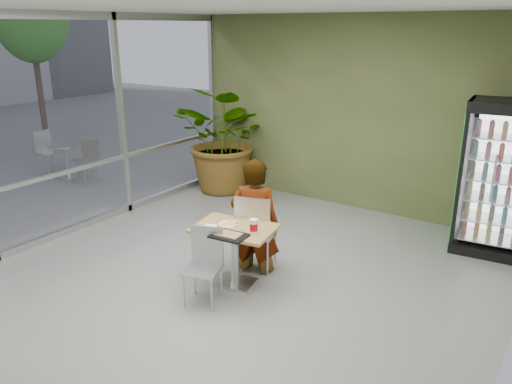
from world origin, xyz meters
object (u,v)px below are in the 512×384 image
seated_woman (255,226)px  cafeteria_tray (229,236)px  soda_cup (254,226)px  potted_plant (226,139)px  beverage_fridge (497,179)px  chair_far (255,227)px  dining_table (235,244)px  chair_near (205,259)px

seated_woman → cafeteria_tray: (0.16, -0.75, 0.18)m
soda_cup → potted_plant: size_ratio=0.08×
cafeteria_tray → beverage_fridge: 3.77m
beverage_fridge → potted_plant: bearing=173.4°
chair_far → potted_plant: potted_plant is taller
dining_table → potted_plant: 3.69m
chair_near → cafeteria_tray: size_ratio=2.17×
beverage_fridge → potted_plant: size_ratio=1.05×
dining_table → chair_far: chair_far is taller
chair_far → seated_woman: bearing=-75.7°
chair_near → seated_woman: bearing=68.3°
cafeteria_tray → beverage_fridge: bearing=53.7°
seated_woman → cafeteria_tray: 0.78m
dining_table → soda_cup: size_ratio=6.20×
potted_plant → cafeteria_tray: bearing=-52.1°
chair_near → cafeteria_tray: chair_near is taller
chair_far → soda_cup: 0.58m
chair_near → beverage_fridge: bearing=33.5°
chair_far → cafeteria_tray: 0.72m
soda_cup → chair_far: bearing=123.4°
chair_near → seated_woman: size_ratio=0.49×
seated_woman → soda_cup: size_ratio=10.62×
cafeteria_tray → chair_near: bearing=-134.4°
chair_near → seated_woman: 0.95m
chair_near → beverage_fridge: size_ratio=0.41×
dining_table → chair_near: 0.47m
potted_plant → beverage_fridge: bearing=-1.0°
cafeteria_tray → potted_plant: 3.95m
seated_woman → cafeteria_tray: size_ratio=4.45×
chair_near → soda_cup: bearing=31.4°
chair_far → seated_woman: size_ratio=0.58×
chair_far → beverage_fridge: bearing=-153.0°
dining_table → beverage_fridge: (2.35, 2.77, 0.51)m
dining_table → cafeteria_tray: (0.12, -0.26, 0.23)m
seated_woman → dining_table: bearing=76.9°
seated_woman → soda_cup: bearing=105.5°
soda_cup → beverage_fridge: size_ratio=0.08×
seated_woman → beverage_fridge: 3.33m
dining_table → cafeteria_tray: bearing=-65.3°
chair_far → soda_cup: (0.29, -0.45, 0.23)m
chair_far → seated_woman: seated_woman is taller
soda_cup → beverage_fridge: 3.47m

